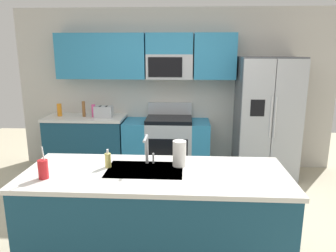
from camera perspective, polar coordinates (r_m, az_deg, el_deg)
The scene contains 14 objects.
ground_plane at distance 3.71m, azimuth -0.23°, elevation -18.21°, with size 9.00×9.00×0.00m, color beige.
kitchen_wall_unit at distance 5.27m, azimuth -0.40°, elevation 8.27°, with size 5.20×0.43×2.60m.
back_counter at distance 5.43m, azimuth -14.31°, elevation -3.00°, with size 1.27×0.63×0.90m.
range_oven at distance 5.19m, azimuth -0.22°, elevation -3.41°, with size 1.36×0.61×1.10m.
refrigerator at distance 5.14m, azimuth 17.12°, elevation 1.36°, with size 0.90×0.76×1.85m.
island_counter at distance 3.04m, azimuth -2.20°, elevation -16.01°, with size 2.34×0.91×0.90m.
toaster at distance 5.17m, azimuth -11.43°, elevation 2.49°, with size 0.28×0.16×0.18m.
pepper_mill at distance 5.30m, azimuth -14.81°, elevation 2.96°, with size 0.05×0.05×0.25m, color brown.
bottle_orange at distance 5.47m, azimuth -18.80°, elevation 2.74°, with size 0.07×0.07×0.20m, color orange.
bottle_pink at distance 5.24m, azimuth -13.16°, elevation 2.67°, with size 0.06×0.06×0.20m, color #EA4C93.
sink_faucet at distance 2.98m, azimuth -3.75°, elevation -3.77°, with size 0.09×0.21×0.28m.
drink_cup_red at distance 2.88m, azimuth -21.38°, elevation -7.17°, with size 0.08×0.08×0.28m.
soap_dispenser at distance 2.99m, azimuth -10.67°, elevation -5.97°, with size 0.06×0.06×0.17m.
paper_towel_roll at distance 2.95m, azimuth 2.05°, elevation -4.92°, with size 0.12×0.12×0.24m, color white.
Camera 1 is at (0.20, -3.15, 1.95)m, focal length 34.16 mm.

